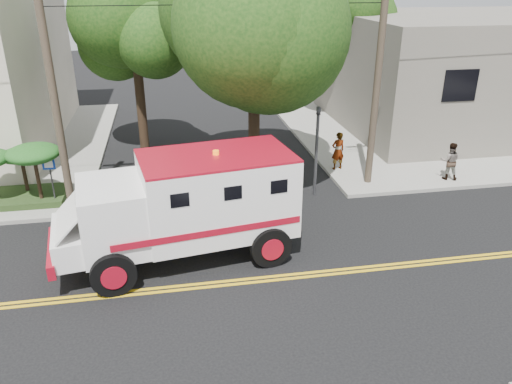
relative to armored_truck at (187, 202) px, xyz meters
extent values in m
plane|color=black|center=(1.39, -1.69, -1.87)|extent=(100.00, 100.00, 0.00)
cube|color=gray|center=(14.89, 11.81, -1.79)|extent=(17.00, 17.00, 0.15)
cube|color=#69655A|center=(16.39, 12.31, 1.28)|extent=(14.00, 12.00, 6.00)
cylinder|color=#382D23|center=(-4.21, 4.31, 2.63)|extent=(0.28, 0.28, 9.00)
cylinder|color=#382D23|center=(7.69, 4.51, 2.63)|extent=(0.28, 0.28, 9.00)
cylinder|color=black|center=(2.89, 4.81, 1.63)|extent=(0.44, 0.44, 7.00)
sphere|color=#12360E|center=(2.89, 4.81, 5.13)|extent=(5.32, 5.32, 5.32)
cylinder|color=black|center=(-1.61, 10.31, 0.93)|extent=(0.44, 0.44, 5.60)
sphere|color=#12360E|center=(-1.61, 10.31, 3.73)|extent=(3.92, 3.92, 3.92)
sphere|color=#12360E|center=(-0.77, 9.75, 4.15)|extent=(3.36, 3.36, 3.36)
cylinder|color=black|center=(9.89, 14.31, 1.11)|extent=(0.44, 0.44, 5.95)
sphere|color=#12360E|center=(9.89, 14.31, 4.08)|extent=(4.20, 4.20, 4.20)
sphere|color=#12360E|center=(10.79, 13.71, 4.53)|extent=(3.60, 3.60, 3.60)
cylinder|color=#3F3F42|center=(5.19, 3.91, -0.07)|extent=(0.12, 0.12, 3.60)
imported|color=#3F3F42|center=(5.19, 3.91, 1.28)|extent=(0.15, 0.18, 0.90)
cylinder|color=#3F3F42|center=(-4.81, 4.51, -0.87)|extent=(0.06, 0.06, 2.00)
cube|color=#0C33A5|center=(-4.81, 4.45, -0.07)|extent=(0.45, 0.03, 0.45)
cube|color=#1E3314|center=(-6.11, 5.11, -1.60)|extent=(3.20, 2.00, 0.24)
cylinder|color=black|center=(-6.01, 5.51, -0.80)|extent=(0.14, 0.14, 1.36)
ellipsoid|color=#1B4E17|center=(-6.01, 5.51, -0.03)|extent=(1.55, 1.55, 0.54)
cylinder|color=black|center=(-5.31, 4.61, -0.64)|extent=(0.14, 0.14, 1.68)
ellipsoid|color=#1B4E17|center=(-5.31, 4.61, 0.31)|extent=(1.91, 1.91, 0.66)
cube|color=white|center=(0.92, 0.14, 0.14)|extent=(4.83, 3.29, 2.41)
cube|color=white|center=(-2.14, -0.33, -0.09)|extent=(2.20, 2.78, 1.95)
cube|color=black|center=(-3.02, -0.47, 0.43)|extent=(0.37, 1.94, 0.80)
cube|color=white|center=(-3.33, -0.51, -0.66)|extent=(1.37, 2.43, 0.80)
cube|color=maroon|center=(-3.90, -0.60, -0.95)|extent=(0.58, 2.47, 0.40)
cube|color=maroon|center=(0.92, 0.14, 1.38)|extent=(4.83, 3.29, 0.07)
cylinder|color=black|center=(-2.17, -1.64, -1.24)|extent=(1.30, 0.56, 1.26)
cylinder|color=black|center=(-2.56, 0.90, -1.24)|extent=(1.30, 0.56, 1.26)
cylinder|color=black|center=(2.37, -0.93, -1.24)|extent=(1.30, 0.56, 1.26)
cylinder|color=black|center=(1.98, 1.61, -1.24)|extent=(1.30, 0.56, 1.26)
imported|color=gray|center=(6.89, 6.15, -0.87)|extent=(0.69, 0.51, 1.70)
imported|color=gray|center=(11.14, 4.18, -0.92)|extent=(0.95, 0.86, 1.60)
camera|label=1|loc=(-0.39, -13.72, 6.31)|focal=35.00mm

